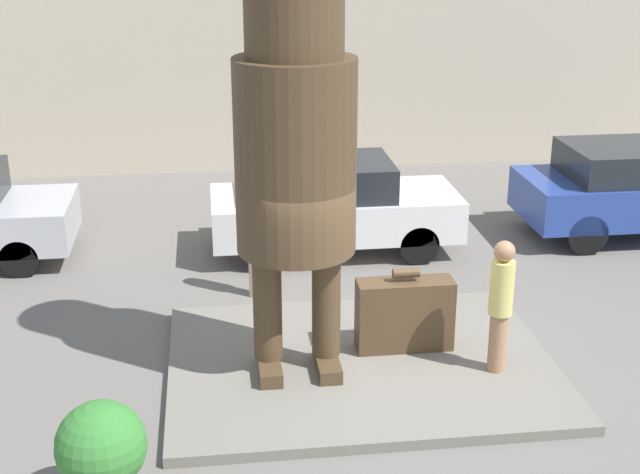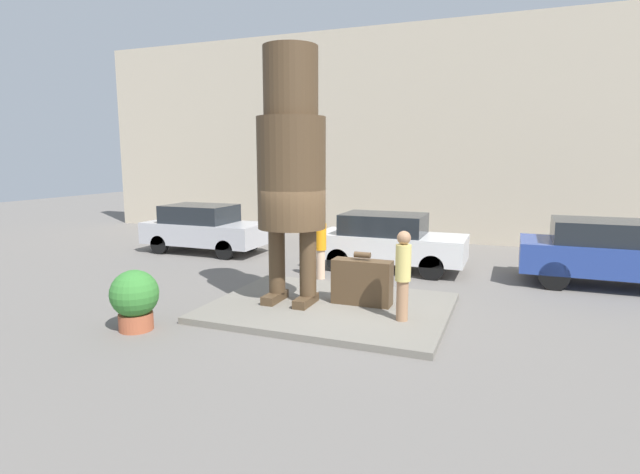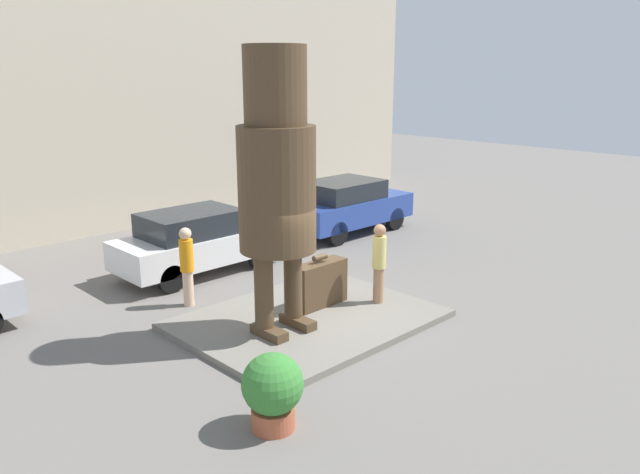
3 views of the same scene
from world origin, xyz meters
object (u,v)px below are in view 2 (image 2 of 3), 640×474
at_px(giant_suitcase, 362,282).
at_px(parked_car_blue, 609,252).
at_px(parked_car_silver, 204,228).
at_px(planter_pot, 135,298).
at_px(parked_car_white, 389,241).
at_px(statue_figure, 291,157).
at_px(worker_hivis, 321,243).
at_px(tourist, 403,272).

distance_m(giant_suitcase, parked_car_blue, 6.50).
xyz_separation_m(parked_car_silver, planter_pot, (3.21, -6.90, -0.21)).
relative_size(giant_suitcase, parked_car_white, 0.30).
bearing_deg(parked_car_silver, parked_car_white, -2.70).
bearing_deg(planter_pot, parked_car_white, 64.51).
bearing_deg(statue_figure, giant_suitcase, 14.26).
bearing_deg(giant_suitcase, parked_car_blue, 38.59).
relative_size(planter_pot, worker_hivis, 0.66).
xyz_separation_m(giant_suitcase, parked_car_silver, (-6.75, 4.21, 0.22)).
bearing_deg(tourist, parked_car_blue, 49.60).
relative_size(giant_suitcase, tourist, 0.73).
distance_m(parked_car_silver, worker_hivis, 5.37).
bearing_deg(worker_hivis, parked_car_silver, 157.88).
distance_m(parked_car_silver, parked_car_blue, 11.83).
distance_m(parked_car_white, parked_car_blue, 5.47).
relative_size(tourist, parked_car_white, 0.41).
relative_size(statue_figure, giant_suitcase, 4.19).
xyz_separation_m(parked_car_white, worker_hivis, (-1.38, -1.72, 0.11)).
bearing_deg(tourist, statue_figure, 171.23).
relative_size(tourist, parked_car_blue, 0.41).
bearing_deg(statue_figure, parked_car_white, 76.51).
bearing_deg(parked_car_silver, planter_pot, -65.04).
bearing_deg(parked_car_white, planter_pot, -115.49).
xyz_separation_m(statue_figure, giant_suitcase, (1.42, 0.36, -2.56)).
distance_m(parked_car_white, planter_pot, 7.31).
bearing_deg(statue_figure, parked_car_silver, 139.34).
relative_size(giant_suitcase, planter_pot, 1.10).
bearing_deg(worker_hivis, tourist, -46.49).
height_order(tourist, parked_car_blue, tourist).
height_order(statue_figure, giant_suitcase, statue_figure).
distance_m(statue_figure, tourist, 3.23).
xyz_separation_m(giant_suitcase, parked_car_blue, (5.08, 4.05, 0.27)).
height_order(tourist, planter_pot, tourist).
relative_size(parked_car_silver, parked_car_white, 0.98).
bearing_deg(tourist, planter_pot, -156.83).
height_order(tourist, parked_car_white, tourist).
bearing_deg(parked_car_white, statue_figure, -103.49).
relative_size(parked_car_white, worker_hivis, 2.41).
relative_size(parked_car_white, parked_car_blue, 0.99).
xyz_separation_m(statue_figure, worker_hivis, (-0.35, 2.56, -2.22)).
distance_m(giant_suitcase, worker_hivis, 2.84).
height_order(giant_suitcase, parked_car_blue, parked_car_blue).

